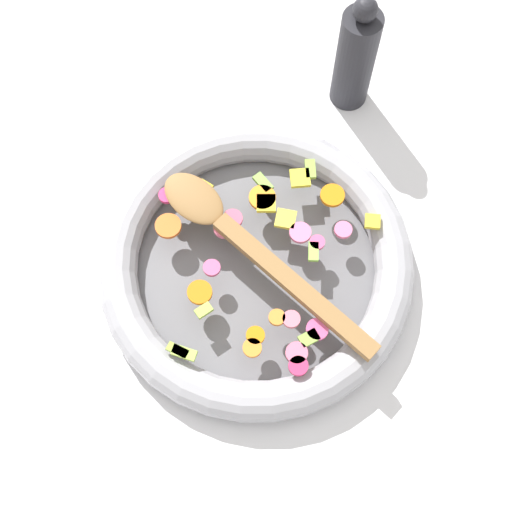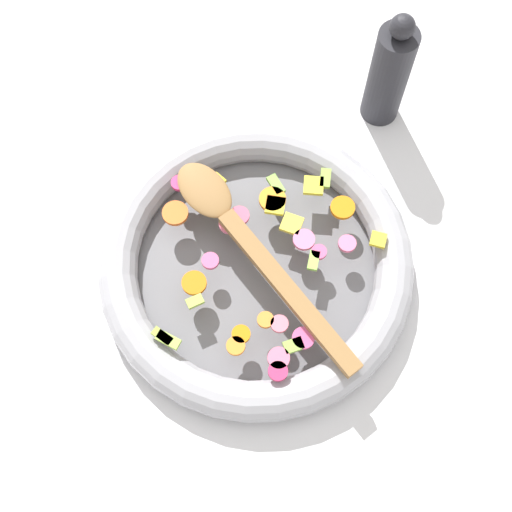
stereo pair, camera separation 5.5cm
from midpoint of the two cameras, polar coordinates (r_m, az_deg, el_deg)
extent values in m
plane|color=silver|center=(0.93, -1.68, -1.27)|extent=(4.00, 4.00, 0.00)
cylinder|color=slate|center=(0.93, -1.69, -1.14)|extent=(0.35, 0.35, 0.01)
torus|color=#9E9EA5|center=(0.91, -1.72, -0.72)|extent=(0.40, 0.40, 0.05)
cylinder|color=orange|center=(0.91, -8.76, 2.26)|extent=(0.04, 0.04, 0.01)
cylinder|color=orange|center=(0.93, -7.38, 4.58)|extent=(0.03, 0.03, 0.01)
cylinder|color=orange|center=(0.92, 4.43, 4.73)|extent=(0.04, 0.04, 0.01)
cylinder|color=orange|center=(0.86, -0.07, -5.06)|extent=(0.03, 0.03, 0.01)
cylinder|color=orange|center=(0.85, -1.90, -6.52)|extent=(0.03, 0.03, 0.01)
cylinder|color=orange|center=(0.85, -2.17, -7.51)|extent=(0.03, 0.03, 0.01)
cylinder|color=orange|center=(0.92, -1.21, 4.55)|extent=(0.05, 0.05, 0.01)
cylinder|color=orange|center=(0.87, -6.33, -3.05)|extent=(0.04, 0.04, 0.01)
cube|color=#A2C04B|center=(0.87, -6.02, -4.50)|extent=(0.02, 0.02, 0.01)
cube|color=#88AF44|center=(0.94, 2.69, 6.83)|extent=(0.02, 0.03, 0.01)
cube|color=#83BB49|center=(0.93, -1.14, 5.75)|extent=(0.02, 0.03, 0.01)
cube|color=#93CD4E|center=(0.89, 2.86, 0.20)|extent=(0.02, 0.03, 0.01)
cube|color=#89B347|center=(0.85, 2.41, -6.74)|extent=(0.03, 0.02, 0.01)
cube|color=#A6CD5D|center=(0.91, -5.67, 3.45)|extent=(0.03, 0.03, 0.01)
cube|color=#91AD3F|center=(0.86, -8.13, -7.63)|extent=(0.03, 0.03, 0.01)
cube|color=#A5CF4E|center=(0.85, -7.62, -7.83)|extent=(0.03, 0.03, 0.01)
cylinder|color=#DB306F|center=(0.93, -8.83, 4.69)|extent=(0.03, 0.03, 0.01)
cylinder|color=#D05383|center=(0.88, -5.26, -1.34)|extent=(0.03, 0.03, 0.01)
cylinder|color=#CA2E5F|center=(0.84, 1.52, -8.94)|extent=(0.03, 0.03, 0.01)
cylinder|color=#DE6D82|center=(0.86, 1.01, -5.22)|extent=(0.03, 0.03, 0.01)
cylinder|color=#DC6484|center=(0.85, 1.40, -7.92)|extent=(0.04, 0.04, 0.01)
cylinder|color=#E75284|center=(0.89, 3.17, 0.95)|extent=(0.02, 0.02, 0.01)
cylinder|color=#D34E87|center=(0.85, 3.08, -6.03)|extent=(0.03, 0.03, 0.01)
cylinder|color=#E86788|center=(0.90, -4.31, 2.12)|extent=(0.03, 0.03, 0.01)
cylinder|color=pink|center=(0.90, 1.82, 1.74)|extent=(0.03, 0.03, 0.01)
cylinder|color=pink|center=(0.90, 5.24, 2.01)|extent=(0.03, 0.03, 0.01)
cylinder|color=#E05474|center=(0.91, -3.63, 2.85)|extent=(0.03, 0.03, 0.01)
cube|color=yellow|center=(0.93, 1.85, 6.12)|extent=(0.03, 0.03, 0.01)
cube|color=yellow|center=(0.91, 7.70, 2.40)|extent=(0.03, 0.03, 0.01)
cube|color=yellow|center=(0.93, -5.89, 5.29)|extent=(0.03, 0.03, 0.01)
cube|color=yellow|center=(0.91, -0.91, 4.10)|extent=(0.03, 0.03, 0.01)
cube|color=yellow|center=(0.90, 0.65, 2.84)|extent=(0.03, 0.03, 0.01)
cube|color=olive|center=(0.86, 1.25, -2.47)|extent=(0.14, 0.23, 0.01)
ellipsoid|color=olive|center=(0.91, -6.73, 4.46)|extent=(0.09, 0.11, 0.01)
cylinder|color=#232328|center=(1.00, 6.32, 15.21)|extent=(0.05, 0.05, 0.16)
sphere|color=#232328|center=(0.92, 6.97, 18.87)|extent=(0.03, 0.03, 0.03)
camera|label=1|loc=(0.03, -91.78, -4.43)|focal=50.00mm
camera|label=2|loc=(0.03, 88.22, 4.43)|focal=50.00mm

